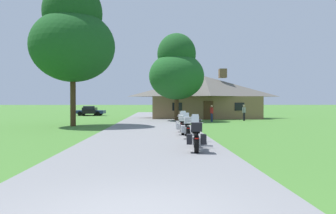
{
  "coord_description": "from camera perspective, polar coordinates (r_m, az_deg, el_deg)",
  "views": [
    {
      "loc": [
        0.39,
        -5.21,
        1.91
      ],
      "look_at": [
        1.33,
        21.71,
        1.55
      ],
      "focal_mm": 34.88,
      "sensor_mm": 36.0,
      "label": 1
    }
  ],
  "objects": [
    {
      "name": "ground_plane",
      "position": [
        25.28,
        -2.87,
        -3.56
      ],
      "size": [
        500.0,
        500.0,
        0.0
      ],
      "primitive_type": "plane",
      "color": "#42752D"
    },
    {
      "name": "asphalt_driveway",
      "position": [
        23.29,
        -2.95,
        -3.86
      ],
      "size": [
        6.4,
        80.0,
        0.06
      ],
      "primitive_type": "cube",
      "color": "slate",
      "rests_on": "ground"
    },
    {
      "name": "motorcycle_black_nearest_to_camera",
      "position": [
        12.58,
        4.91,
        -5.18
      ],
      "size": [
        0.82,
        2.08,
        1.3
      ],
      "rotation": [
        0.0,
        0.0,
        -0.08
      ],
      "color": "black",
      "rests_on": "asphalt_driveway"
    },
    {
      "name": "motorcycle_blue_second_in_row",
      "position": [
        14.8,
        4.87,
        -4.24
      ],
      "size": [
        0.69,
        2.08,
        1.3
      ],
      "rotation": [
        0.0,
        0.0,
        -0.1
      ],
      "color": "black",
      "rests_on": "asphalt_driveway"
    },
    {
      "name": "motorcycle_black_third_in_row",
      "position": [
        17.13,
        3.43,
        -3.59
      ],
      "size": [
        0.73,
        2.08,
        1.3
      ],
      "rotation": [
        0.0,
        0.0,
        -0.02
      ],
      "color": "black",
      "rests_on": "asphalt_driveway"
    },
    {
      "name": "motorcycle_red_fourth_in_row",
      "position": [
        19.16,
        2.57,
        -3.13
      ],
      "size": [
        0.79,
        2.08,
        1.3
      ],
      "rotation": [
        0.0,
        0.0,
        -0.07
      ],
      "color": "black",
      "rests_on": "asphalt_driveway"
    },
    {
      "name": "motorcycle_white_farthest_in_row",
      "position": [
        21.05,
        2.51,
        -2.78
      ],
      "size": [
        0.91,
        2.08,
        1.3
      ],
      "rotation": [
        0.0,
        0.0,
        -0.15
      ],
      "color": "black",
      "rests_on": "asphalt_driveway"
    },
    {
      "name": "stone_lodge",
      "position": [
        40.28,
        6.36,
        1.84
      ],
      "size": [
        13.4,
        6.77,
        6.06
      ],
      "color": "brown",
      "rests_on": "ground"
    },
    {
      "name": "bystander_red_shirt_near_lodge",
      "position": [
        32.57,
        7.64,
        -0.96
      ],
      "size": [
        0.28,
        0.54,
        1.67
      ],
      "rotation": [
        0.0,
        0.0,
        4.89
      ],
      "color": "navy",
      "rests_on": "ground"
    },
    {
      "name": "bystander_gray_shirt_beside_signpost",
      "position": [
        35.28,
        13.14,
        -0.81
      ],
      "size": [
        0.4,
        0.43,
        1.69
      ],
      "rotation": [
        0.0,
        0.0,
        0.85
      ],
      "color": "black",
      "rests_on": "ground"
    },
    {
      "name": "tree_left_near",
      "position": [
        28.01,
        -16.31,
        11.77
      ],
      "size": [
        6.77,
        6.77,
        11.71
      ],
      "color": "#422D19",
      "rests_on": "ground"
    },
    {
      "name": "tree_by_lodge_front",
      "position": [
        33.84,
        1.5,
        6.55
      ],
      "size": [
        5.68,
        5.68,
        9.05
      ],
      "color": "#422D19",
      "rests_on": "ground"
    },
    {
      "name": "parked_black_suv_far_left",
      "position": [
        49.79,
        -13.66,
        -0.55
      ],
      "size": [
        2.72,
        4.87,
        1.4
      ],
      "rotation": [
        0.0,
        0.0,
        0.2
      ],
      "color": "black",
      "rests_on": "ground"
    },
    {
      "name": "parked_navy_sedan_far_left",
      "position": [
        49.09,
        -13.44,
        -0.73
      ],
      "size": [
        4.31,
        2.12,
        1.2
      ],
      "rotation": [
        0.0,
        0.0,
        1.5
      ],
      "color": "navy",
      "rests_on": "ground"
    }
  ]
}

